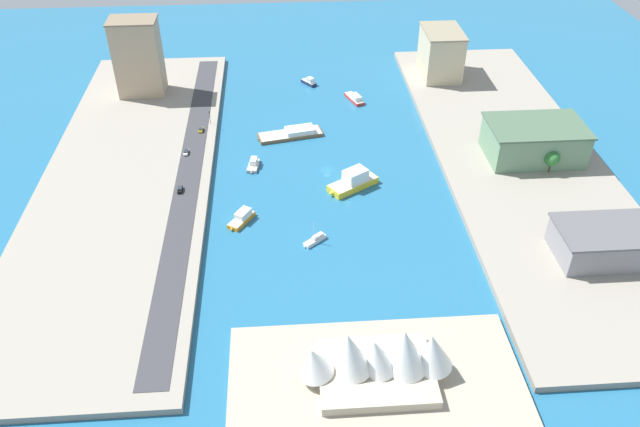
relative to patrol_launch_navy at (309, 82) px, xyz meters
name	(u,v)px	position (x,y,z in m)	size (l,w,h in m)	color
ground_plane	(327,170)	(-2.89, 85.46, -1.51)	(440.00, 440.00, 0.00)	#23668E
quay_west	(519,160)	(-86.97, 85.46, -0.25)	(70.00, 240.00, 2.51)	gray
quay_east	(128,175)	(81.18, 85.46, -0.25)	(70.00, 240.00, 2.51)	gray
peninsula_point	(375,378)	(-7.95, 197.70, -0.51)	(84.05, 42.77, 2.00)	#A89E89
road_strip	(190,170)	(55.24, 85.46, 1.08)	(9.98, 228.00, 0.15)	#38383D
patrol_launch_navy	(309,82)	(0.00, 0.00, 0.00)	(8.27, 9.88, 4.20)	#1E284C
barge_flat_brown	(293,133)	(10.50, 54.90, -0.13)	(31.19, 15.01, 3.61)	brown
ferry_yellow_fast	(353,181)	(-12.71, 98.85, 1.33)	(22.33, 18.25, 7.69)	yellow
sailboat_small_white	(315,240)	(5.30, 133.66, -0.51)	(9.27, 8.25, 9.34)	white
water_taxi_orange	(242,218)	(32.43, 119.18, 0.13)	(10.76, 13.21, 4.14)	orange
tugboat_red	(355,98)	(-22.21, 20.93, -0.07)	(9.24, 15.77, 3.75)	red
yacht_sleek_gray	(254,164)	(28.53, 80.72, -0.22)	(5.89, 11.36, 3.72)	#999EA3
terminal_long_green	(534,141)	(-92.13, 84.29, 8.74)	(40.95, 26.95, 15.40)	slate
warehouse_low_gray	(614,242)	(-97.74, 151.14, 6.84)	(41.50, 21.98, 11.61)	gray
office_block_beige	(441,53)	(-70.43, -1.42, 13.45)	(19.82, 28.94, 24.83)	#C6B793
apartment_midrise_tan	(138,57)	(85.49, 9.01, 20.23)	(23.36, 16.35, 38.38)	tan
suv_black	(180,189)	(57.51, 100.88, 1.96)	(1.88, 4.69, 1.63)	black
taxi_yellow_cab	(201,130)	(53.12, 52.10, 1.95)	(1.96, 4.55, 1.64)	black
van_white	(186,152)	(58.01, 71.88, 1.93)	(1.83, 4.67, 1.58)	black
traffic_light_waterfront	(210,115)	(49.17, 44.88, 5.35)	(0.36, 0.36, 6.50)	black
opera_landmark	(381,358)	(-9.09, 197.70, 7.87)	(44.98, 25.40, 18.35)	#BCAD93
park_tree_cluster	(533,151)	(-90.09, 90.20, 7.07)	(15.78, 22.89, 10.02)	brown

